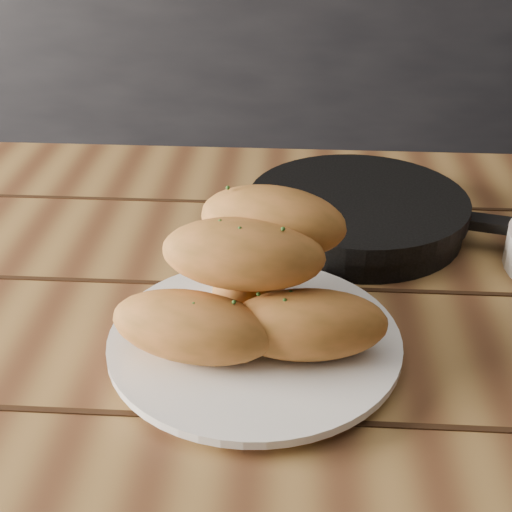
{
  "coord_description": "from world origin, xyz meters",
  "views": [
    {
      "loc": [
        -0.01,
        -0.34,
        1.15
      ],
      "look_at": [
        -0.04,
        0.2,
        0.84
      ],
      "focal_mm": 50.0,
      "sensor_mm": 36.0,
      "label": 1
    }
  ],
  "objects_px": {
    "skillet": "(359,212)",
    "table": "(294,423)",
    "bread_rolls": "(253,282)",
    "plate": "(255,343)"
  },
  "relations": [
    {
      "from": "skillet",
      "to": "table",
      "type": "bearing_deg",
      "value": -106.75
    },
    {
      "from": "bread_rolls",
      "to": "skillet",
      "type": "relative_size",
      "value": 0.63
    },
    {
      "from": "plate",
      "to": "table",
      "type": "bearing_deg",
      "value": 15.29
    },
    {
      "from": "table",
      "to": "bread_rolls",
      "type": "distance_m",
      "value": 0.17
    },
    {
      "from": "plate",
      "to": "bread_rolls",
      "type": "relative_size",
      "value": 1.08
    },
    {
      "from": "plate",
      "to": "skillet",
      "type": "bearing_deg",
      "value": 66.0
    },
    {
      "from": "table",
      "to": "bread_rolls",
      "type": "height_order",
      "value": "bread_rolls"
    },
    {
      "from": "table",
      "to": "skillet",
      "type": "relative_size",
      "value": 3.59
    },
    {
      "from": "plate",
      "to": "bread_rolls",
      "type": "distance_m",
      "value": 0.06
    },
    {
      "from": "plate",
      "to": "bread_rolls",
      "type": "height_order",
      "value": "bread_rolls"
    }
  ]
}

